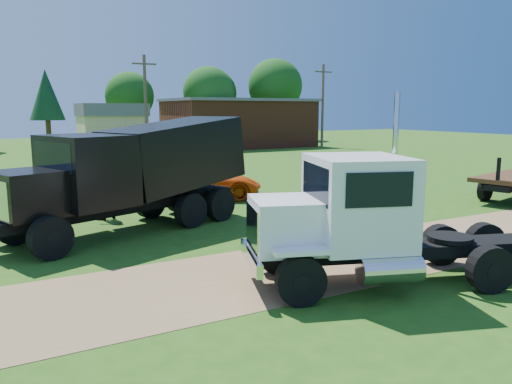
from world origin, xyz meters
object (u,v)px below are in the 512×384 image
orange_pickup (200,182)px  black_dump_truck (137,169)px  white_semi_tractor (361,221)px  spectator_a (353,216)px

orange_pickup → black_dump_truck: bearing=153.7°
orange_pickup → white_semi_tractor: bearing=-168.6°
black_dump_truck → spectator_a: 7.43m
black_dump_truck → white_semi_tractor: bearing=-89.1°
white_semi_tractor → spectator_a: (2.11, 2.78, -0.64)m
white_semi_tractor → orange_pickup: size_ratio=1.35×
white_semi_tractor → spectator_a: size_ratio=4.20×
white_semi_tractor → black_dump_truck: size_ratio=0.85×
white_semi_tractor → spectator_a: white_semi_tractor is taller
black_dump_truck → spectator_a: size_ratio=4.95×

